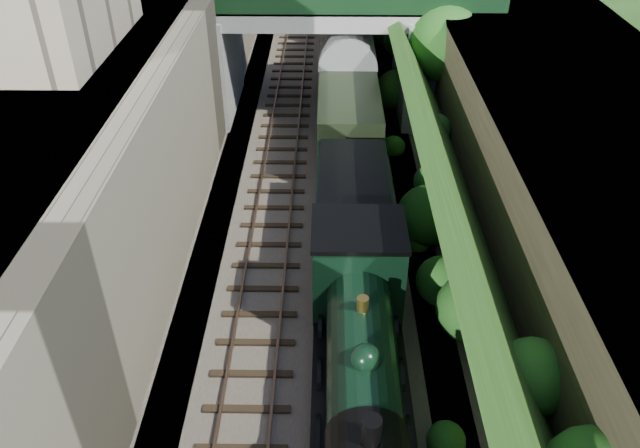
{
  "coord_description": "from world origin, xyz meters",
  "views": [
    {
      "loc": [
        0.23,
        -8.17,
        14.64
      ],
      "look_at": [
        0.0,
        9.35,
        2.46
      ],
      "focal_mm": 35.0,
      "sensor_mm": 36.0,
      "label": 1
    }
  ],
  "objects_px": {
    "tree": "(447,46)",
    "tender": "(353,212)",
    "locomotive": "(361,351)",
    "road_bridge": "(342,38)"
  },
  "relations": [
    {
      "from": "road_bridge",
      "to": "locomotive",
      "type": "distance_m",
      "value": 20.11
    },
    {
      "from": "road_bridge",
      "to": "locomotive",
      "type": "relative_size",
      "value": 1.56
    },
    {
      "from": "tree",
      "to": "road_bridge",
      "type": "bearing_deg",
      "value": 150.31
    },
    {
      "from": "tree",
      "to": "locomotive",
      "type": "relative_size",
      "value": 0.65
    },
    {
      "from": "tree",
      "to": "tender",
      "type": "relative_size",
      "value": 1.1
    },
    {
      "from": "tree",
      "to": "tender",
      "type": "distance_m",
      "value": 11.29
    },
    {
      "from": "road_bridge",
      "to": "tender",
      "type": "bearing_deg",
      "value": -88.84
    },
    {
      "from": "locomotive",
      "to": "tender",
      "type": "relative_size",
      "value": 1.7
    },
    {
      "from": "road_bridge",
      "to": "locomotive",
      "type": "height_order",
      "value": "road_bridge"
    },
    {
      "from": "locomotive",
      "to": "tender",
      "type": "height_order",
      "value": "locomotive"
    }
  ]
}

